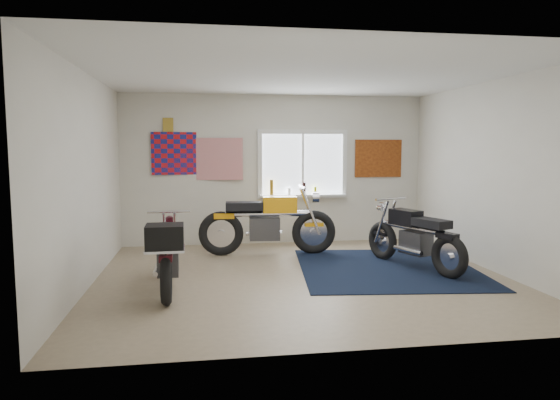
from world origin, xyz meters
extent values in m
plane|color=#9E896B|center=(0.00, 0.00, 0.00)|extent=(5.50, 5.50, 0.00)
plane|color=white|center=(0.00, 0.00, 2.70)|extent=(5.50, 5.50, 0.00)
plane|color=silver|center=(0.00, 2.50, 1.35)|extent=(5.50, 0.00, 5.50)
plane|color=silver|center=(0.00, -2.50, 1.35)|extent=(5.50, 0.00, 5.50)
plane|color=silver|center=(-2.75, 0.00, 1.35)|extent=(0.00, 5.00, 5.00)
plane|color=silver|center=(2.75, 0.00, 1.35)|extent=(0.00, 5.00, 5.00)
cube|color=black|center=(1.32, 0.28, 0.01)|extent=(2.78, 2.87, 0.01)
cube|color=white|center=(0.50, 2.48, 1.45)|extent=(1.50, 0.02, 1.10)
cube|color=white|center=(0.50, 2.47, 2.04)|extent=(1.66, 0.06, 0.08)
cube|color=white|center=(0.50, 2.47, 0.86)|extent=(1.66, 0.06, 0.08)
cube|color=white|center=(-0.29, 2.47, 1.45)|extent=(0.08, 0.06, 1.10)
cube|color=white|center=(1.29, 2.47, 1.45)|extent=(0.08, 0.06, 1.10)
cube|color=white|center=(0.50, 2.47, 1.45)|extent=(0.04, 0.06, 1.10)
cube|color=white|center=(0.50, 2.41, 0.88)|extent=(1.60, 0.16, 0.04)
cylinder|color=#8E6414|center=(-0.09, 2.40, 1.04)|extent=(0.07, 0.07, 0.28)
cylinder|color=white|center=(0.24, 2.40, 0.96)|extent=(0.06, 0.06, 0.12)
cylinder|color=black|center=(0.52, 2.40, 1.01)|extent=(0.06, 0.06, 0.22)
cylinder|color=#CEDA19|center=(0.73, 2.40, 0.97)|extent=(0.05, 0.05, 0.14)
plane|color=red|center=(-1.70, 2.48, 1.65)|extent=(1.00, 0.07, 1.00)
plane|color=red|center=(-1.05, 2.46, 1.55)|extent=(0.90, 0.09, 0.90)
cube|color=#A6852F|center=(-1.90, 2.48, 2.15)|extent=(0.18, 0.02, 0.24)
cube|color=#A54C14|center=(1.95, 2.48, 1.55)|extent=(0.90, 0.03, 0.70)
torus|color=black|center=(0.49, 1.45, 0.36)|extent=(0.74, 0.19, 0.73)
torus|color=black|center=(-1.03, 1.55, 0.36)|extent=(0.74, 0.19, 0.73)
cylinder|color=silver|center=(0.49, 1.45, 0.36)|extent=(0.13, 0.12, 0.12)
cylinder|color=silver|center=(-1.03, 1.55, 0.36)|extent=(0.13, 0.12, 0.12)
cylinder|color=silver|center=(-0.27, 1.50, 0.68)|extent=(1.38, 0.18, 0.10)
cube|color=#323234|center=(-0.33, 1.50, 0.44)|extent=(0.51, 0.34, 0.37)
cylinder|color=silver|center=(-0.32, 1.68, 0.33)|extent=(0.60, 0.11, 0.08)
cube|color=orange|center=(-0.08, 1.49, 0.83)|extent=(0.56, 0.32, 0.26)
cube|color=black|center=(-0.65, 1.52, 0.81)|extent=(0.62, 0.34, 0.13)
cube|color=orange|center=(-0.98, 1.54, 0.65)|extent=(0.34, 0.19, 0.09)
cube|color=orange|center=(0.49, 1.45, 0.49)|extent=(0.31, 0.17, 0.05)
cylinder|color=silver|center=(0.29, 1.46, 1.11)|extent=(0.08, 0.68, 0.04)
cylinder|color=silver|center=(0.51, 1.45, 0.94)|extent=(0.12, 0.18, 0.17)
torus|color=black|center=(1.47, 0.88, 0.30)|extent=(0.33, 0.61, 0.60)
torus|color=black|center=(1.94, -0.37, 0.30)|extent=(0.33, 0.61, 0.60)
cylinder|color=silver|center=(1.47, 0.88, 0.30)|extent=(0.13, 0.13, 0.11)
cylinder|color=silver|center=(1.94, -0.37, 0.30)|extent=(0.13, 0.13, 0.11)
cylinder|color=silver|center=(1.70, 0.26, 0.59)|extent=(0.51, 1.15, 0.09)
cube|color=#323234|center=(1.72, 0.21, 0.38)|extent=(0.40, 0.50, 0.32)
cylinder|color=silver|center=(1.58, 0.16, 0.29)|extent=(0.25, 0.51, 0.07)
cube|color=black|center=(1.64, 0.42, 0.73)|extent=(0.40, 0.53, 0.23)
cube|color=black|center=(1.82, -0.05, 0.71)|extent=(0.44, 0.59, 0.11)
cube|color=black|center=(1.93, -0.32, 0.57)|extent=(0.25, 0.32, 0.08)
cube|color=black|center=(1.47, 0.88, 0.41)|extent=(0.22, 0.30, 0.05)
cylinder|color=silver|center=(1.53, 0.72, 0.97)|extent=(0.57, 0.24, 0.03)
cylinder|color=silver|center=(1.46, 0.90, 0.82)|extent=(0.18, 0.14, 0.15)
torus|color=black|center=(-1.77, 0.30, 0.29)|extent=(0.13, 0.58, 0.58)
torus|color=black|center=(-1.73, -0.96, 0.29)|extent=(0.13, 0.58, 0.58)
cylinder|color=silver|center=(-1.77, 0.30, 0.29)|extent=(0.09, 0.10, 0.10)
cylinder|color=silver|center=(-1.73, -0.96, 0.29)|extent=(0.09, 0.10, 0.10)
cylinder|color=silver|center=(-1.75, -0.33, 0.55)|extent=(0.11, 1.13, 0.08)
cube|color=#323234|center=(-1.75, -0.37, 0.36)|extent=(0.26, 0.41, 0.30)
cylinder|color=silver|center=(-1.89, -0.38, 0.27)|extent=(0.08, 0.49, 0.06)
cube|color=#440A13|center=(-1.75, -0.17, 0.68)|extent=(0.24, 0.45, 0.21)
cube|color=black|center=(-1.74, -0.64, 0.66)|extent=(0.26, 0.50, 0.11)
cube|color=#440A13|center=(-1.73, -0.91, 0.54)|extent=(0.15, 0.27, 0.07)
cube|color=#440A13|center=(-1.77, 0.30, 0.39)|extent=(0.13, 0.25, 0.04)
cylinder|color=silver|center=(-1.76, 0.14, 0.91)|extent=(0.56, 0.05, 0.03)
cylinder|color=silver|center=(-1.77, 0.31, 0.77)|extent=(0.15, 0.09, 0.14)
cube|color=black|center=(-1.73, -1.05, 0.79)|extent=(0.41, 0.39, 0.27)
camera|label=1|loc=(-1.31, -6.51, 1.75)|focal=32.00mm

